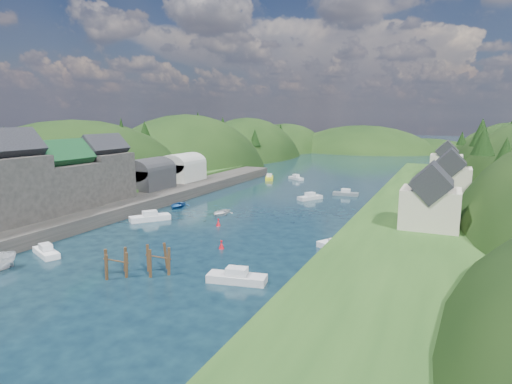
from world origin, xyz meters
The scene contains 15 objects.
ground centered at (0.00, 50.00, 0.00)m, with size 600.00×600.00×0.00m, color black.
hillside_left centered at (-45.00, 75.00, -8.03)m, with size 44.00×245.56×52.00m.
far_hills centered at (1.22, 174.01, -10.80)m, with size 103.00×68.00×44.00m.
hill_trees centered at (1.03, 66.53, 11.10)m, with size 92.20×150.35×12.81m.
quay_left centered at (-24.00, 20.00, 1.00)m, with size 12.00×110.00×2.00m, color #2D2B28.
terrace_left_grass centered at (-31.00, 20.00, 1.25)m, with size 12.00×110.00×2.50m, color #234719.
quayside_buildings centered at (-26.00, 6.39, 7.09)m, with size 8.00×35.84×12.90m.
boat_sheds centered at (-26.00, 39.00, 5.27)m, with size 7.00×21.00×7.50m.
terrace_right centered at (25.00, 40.00, 1.20)m, with size 16.00×120.00×2.40m, color #234719.
right_bank_cottages centered at (28.00, 48.33, 5.84)m, with size 9.00×59.24×8.41m.
piling_cluster_near centered at (-1.96, -2.78, 1.07)m, with size 3.29×3.06×3.26m.
piling_cluster_far centered at (1.61, -0.36, 1.21)m, with size 3.24×3.02×3.55m.
channel_buoy_near centered at (3.55, 9.81, 0.48)m, with size 0.70×0.70×1.10m.
channel_buoy_far centered at (-2.42, 19.54, 0.48)m, with size 0.70×0.70×1.10m.
moored_boats centered at (-5.24, 24.59, 0.52)m, with size 37.81×86.26×2.08m.
Camera 1 is at (28.99, -35.31, 16.48)m, focal length 30.00 mm.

